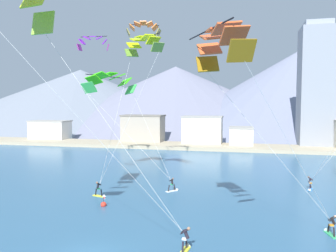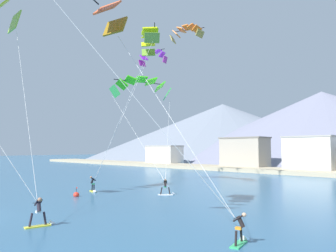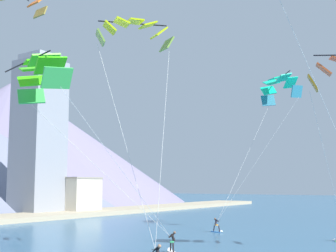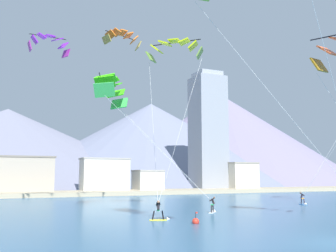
{
  "view_description": "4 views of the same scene",
  "coord_description": "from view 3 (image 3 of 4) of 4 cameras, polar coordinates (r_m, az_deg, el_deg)",
  "views": [
    {
      "loc": [
        9.43,
        -18.33,
        9.97
      ],
      "look_at": [
        1.45,
        16.57,
        7.46
      ],
      "focal_mm": 35.0,
      "sensor_mm": 36.0,
      "label": 1
    },
    {
      "loc": [
        24.84,
        -5.73,
        4.57
      ],
      "look_at": [
        1.97,
        17.4,
        6.82
      ],
      "focal_mm": 35.0,
      "sensor_mm": 36.0,
      "label": 2
    },
    {
      "loc": [
        -29.21,
        -2.92,
        5.21
      ],
      "look_at": [
        1.63,
        17.59,
        9.84
      ],
      "focal_mm": 50.0,
      "sensor_mm": 36.0,
      "label": 3
    },
    {
      "loc": [
        -17.17,
        -15.96,
        3.81
      ],
      "look_at": [
        -2.1,
        19.6,
        8.79
      ],
      "focal_mm": 40.0,
      "sensor_mm": 36.0,
      "label": 4
    }
  ],
  "objects": [
    {
      "name": "kitesurfer_mid_center",
      "position": [
        52.47,
        6.1,
        -12.29
      ],
      "size": [
        0.91,
        1.78,
        1.63
      ],
      "color": "#337FDB",
      "rests_on": "ground"
    },
    {
      "name": "kitesurfer_far_right",
      "position": [
        37.47,
        0.43,
        -14.39
      ],
      "size": [
        1.46,
        1.56,
        1.67
      ],
      "color": "white",
      "rests_on": "ground"
    },
    {
      "name": "parafoil_kite_mid_center",
      "position": [
        57.73,
        13.36,
        4.7
      ],
      "size": [
        9.4,
        8.24,
        16.96
      ],
      "color": "teal"
    },
    {
      "name": "parafoil_kite_far_left",
      "position": [
        36.5,
        -4.08,
        11.46
      ],
      "size": [
        6.4,
        6.98,
        16.44
      ],
      "color": "olive"
    },
    {
      "name": "parafoil_kite_far_right",
      "position": [
        33.92,
        -15.27,
        6.16
      ],
      "size": [
        11.77,
        8.72,
        12.72
      ],
      "color": "green"
    },
    {
      "name": "shore_building_harbour_front",
      "position": [
        84.91,
        -10.88,
        -8.31
      ],
      "size": [
        6.67,
        5.68,
        6.48
      ],
      "color": "beige",
      "rests_on": "ground"
    },
    {
      "name": "highrise_tower",
      "position": [
        83.49,
        -15.48,
        -1.06
      ],
      "size": [
        7.0,
        7.0,
        27.7
      ],
      "color": "gray",
      "rests_on": "ground"
    },
    {
      "name": "mountain_peak_central_summit",
      "position": [
        150.24,
        -18.69,
        -1.74
      ],
      "size": [
        106.34,
        106.34,
        36.61
      ],
      "color": "gray",
      "rests_on": "ground"
    }
  ]
}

